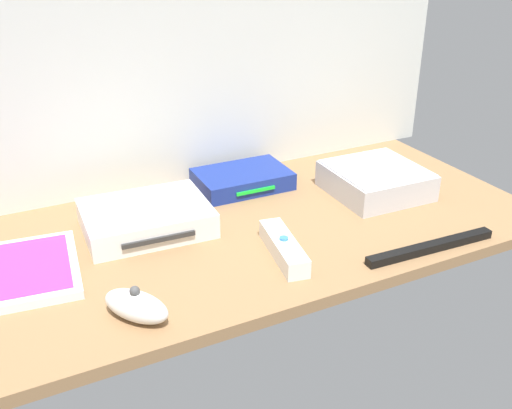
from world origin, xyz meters
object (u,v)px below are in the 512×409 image
object	(u,v)px
remote_wand	(284,248)
remote_nunchuk	(136,306)
network_router	(242,179)
game_console	(146,218)
sensor_bar	(431,247)
mini_computer	(376,180)
game_case	(31,270)

from	to	relation	value
remote_wand	remote_nunchuk	world-z (taller)	remote_nunchuk
network_router	remote_wand	distance (cm)	27.64
game_console	sensor_bar	size ratio (longest dim) A/B	0.91
mini_computer	network_router	world-z (taller)	mini_computer
remote_wand	sensor_bar	distance (cm)	23.85
remote_nunchuk	game_case	bearing A→B (deg)	86.41
mini_computer	remote_wand	xyz separation A→B (cm)	(-27.64, -12.97, -1.13)
remote_wand	sensor_bar	bearing A→B (deg)	-12.58
network_router	remote_nunchuk	distance (cm)	44.98
game_case	remote_wand	bearing A→B (deg)	-12.34
game_console	sensor_bar	xyz separation A→B (cm)	(38.56, -27.71, -1.50)
remote_nunchuk	network_router	bearing A→B (deg)	10.85
game_console	game_case	size ratio (longest dim) A/B	1.07
network_router	remote_nunchuk	world-z (taller)	remote_nunchuk
game_case	remote_nunchuk	bearing A→B (deg)	-51.76
remote_wand	remote_nunchuk	bearing A→B (deg)	-157.72
mini_computer	game_case	bearing A→B (deg)	-179.63
game_case	sensor_bar	bearing A→B (deg)	-13.88
network_router	remote_wand	bearing A→B (deg)	-100.85
game_case	game_console	bearing A→B (deg)	23.02
game_console	network_router	xyz separation A→B (cm)	(22.38, 8.64, -0.50)
network_router	remote_nunchuk	bearing A→B (deg)	-132.80
sensor_bar	mini_computer	bearing A→B (deg)	78.18
mini_computer	network_router	distance (cm)	26.02
mini_computer	sensor_bar	bearing A→B (deg)	-104.33
game_case	remote_nunchuk	world-z (taller)	remote_nunchuk
game_case	remote_nunchuk	xyz separation A→B (cm)	(11.00, -17.90, 1.28)
game_case	network_router	xyz separation A→B (cm)	(42.23, 14.47, 0.94)
mini_computer	remote_nunchuk	distance (cm)	56.18
game_console	network_router	bearing A→B (deg)	24.36
sensor_bar	remote_nunchuk	bearing A→B (deg)	177.71
game_case	sensor_bar	xyz separation A→B (cm)	(58.41, -21.88, -0.06)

